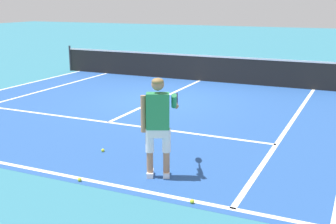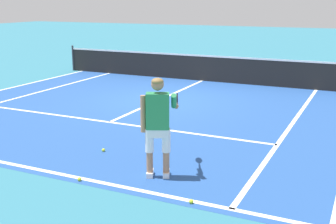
{
  "view_description": "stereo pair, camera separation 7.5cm",
  "coord_description": "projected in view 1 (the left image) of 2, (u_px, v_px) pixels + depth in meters",
  "views": [
    {
      "loc": [
        5.66,
        -11.54,
        2.91
      ],
      "look_at": [
        2.62,
        -4.92,
        1.05
      ],
      "focal_mm": 46.53,
      "sensor_mm": 36.0,
      "label": 1
    },
    {
      "loc": [
        5.73,
        -11.51,
        2.91
      ],
      "look_at": [
        2.62,
        -4.92,
        1.05
      ],
      "focal_mm": 46.53,
      "sensor_mm": 36.0,
      "label": 2
    }
  ],
  "objects": [
    {
      "name": "line_service",
      "position": [
        108.0,
        122.0,
        10.75
      ],
      "size": [
        8.23,
        0.1,
        0.01
      ],
      "primitive_type": "cube",
      "color": "white",
      "rests_on": "ground"
    },
    {
      "name": "ground_plane",
      "position": [
        157.0,
        100.0,
        13.17
      ],
      "size": [
        80.0,
        80.0,
        0.0
      ],
      "primitive_type": "plane",
      "color": "teal"
    },
    {
      "name": "line_singles_right",
      "position": [
        289.0,
        125.0,
        10.5
      ],
      "size": [
        0.1,
        9.59,
        0.01
      ],
      "primitive_type": "cube",
      "color": "white",
      "rests_on": "ground"
    },
    {
      "name": "tennis_player",
      "position": [
        158.0,
        121.0,
        7.22
      ],
      "size": [
        0.56,
        1.23,
        1.71
      ],
      "color": "white",
      "rests_on": "ground"
    },
    {
      "name": "tennis_ball_by_baseline",
      "position": [
        192.0,
        201.0,
        6.45
      ],
      "size": [
        0.07,
        0.07,
        0.07
      ],
      "primitive_type": "sphere",
      "color": "#CCE02D",
      "rests_on": "ground"
    },
    {
      "name": "tennis_ball_near_feet",
      "position": [
        103.0,
        150.0,
        8.65
      ],
      "size": [
        0.07,
        0.07,
        0.07
      ],
      "primitive_type": "sphere",
      "color": "#CCE02D",
      "rests_on": "ground"
    },
    {
      "name": "tennis_net",
      "position": [
        200.0,
        68.0,
        16.26
      ],
      "size": [
        11.96,
        0.08,
        1.07
      ],
      "color": "#333338",
      "rests_on": "ground"
    },
    {
      "name": "line_singles_left",
      "position": [
        25.0,
        95.0,
        13.83
      ],
      "size": [
        0.1,
        9.59,
        0.01
      ],
      "primitive_type": "cube",
      "color": "white",
      "rests_on": "ground"
    },
    {
      "name": "court_inner_surface",
      "position": [
        139.0,
        108.0,
        12.16
      ],
      "size": [
        10.98,
        9.99,
        0.0
      ],
      "primitive_type": "cube",
      "color": "#234C93",
      "rests_on": "ground"
    },
    {
      "name": "line_centre_service",
      "position": [
        163.0,
        97.0,
        13.57
      ],
      "size": [
        0.1,
        6.4,
        0.01
      ],
      "primitive_type": "cube",
      "color": "white",
      "rests_on": "ground"
    },
    {
      "name": "line_baseline",
      "position": [
        14.0,
        165.0,
        7.94
      ],
      "size": [
        10.98,
        0.1,
        0.01
      ],
      "primitive_type": "cube",
      "color": "white",
      "rests_on": "ground"
    },
    {
      "name": "tennis_ball_mid_court",
      "position": [
        80.0,
        179.0,
        7.23
      ],
      "size": [
        0.07,
        0.07,
        0.07
      ],
      "primitive_type": "sphere",
      "color": "#CCE02D",
      "rests_on": "ground"
    }
  ]
}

